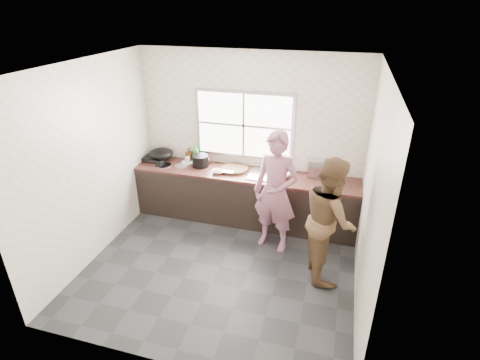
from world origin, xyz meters
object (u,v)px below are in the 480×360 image
(plate_food, at_px, (187,162))
(bottle_brown_tall, at_px, (190,155))
(bowl_crabs, at_px, (282,175))
(wok, at_px, (161,153))
(burner, at_px, (155,157))
(pot_lid_left, at_px, (163,165))
(bowl_mince, at_px, (218,172))
(bowl_held, at_px, (276,179))
(bottle_brown_short, at_px, (207,159))
(cutting_board, at_px, (235,169))
(dish_rack, at_px, (319,167))
(woman, at_px, (275,196))
(black_pot, at_px, (200,161))
(pot_lid_right, at_px, (181,166))
(bottle_green, at_px, (196,153))
(person_side, at_px, (330,219))
(glass_jar, at_px, (188,160))

(plate_food, bearing_deg, bottle_brown_tall, 83.77)
(bowl_crabs, height_order, wok, wok)
(wok, bearing_deg, bowl_crabs, -1.53)
(bowl_crabs, bearing_deg, wok, 178.47)
(burner, xyz_separation_m, pot_lid_left, (0.27, -0.24, -0.03))
(burner, bearing_deg, bowl_mince, -12.42)
(burner, distance_m, wok, 0.20)
(bowl_held, distance_m, burner, 2.20)
(bowl_mince, height_order, bowl_held, bowl_held)
(bottle_brown_short, relative_size, pot_lid_left, 0.59)
(bottle_brown_tall, bearing_deg, bowl_crabs, -6.91)
(wok, bearing_deg, cutting_board, -1.00)
(bowl_held, relative_size, pot_lid_left, 0.75)
(cutting_board, bearing_deg, bowl_held, -15.19)
(wok, distance_m, pot_lid_left, 0.25)
(bottle_brown_tall, distance_m, dish_rack, 2.16)
(bowl_crabs, bearing_deg, burner, 176.85)
(bowl_held, distance_m, pot_lid_left, 1.91)
(cutting_board, relative_size, bowl_crabs, 2.12)
(bowl_held, bearing_deg, pot_lid_left, 178.70)
(woman, bearing_deg, black_pot, 168.45)
(bowl_mince, relative_size, wok, 0.46)
(pot_lid_left, bearing_deg, pot_lid_right, 10.17)
(bottle_green, bearing_deg, wok, -166.20)
(bowl_mince, xyz_separation_m, plate_food, (-0.63, 0.26, -0.02))
(bottle_green, bearing_deg, bowl_crabs, -7.46)
(dish_rack, bearing_deg, pot_lid_right, 173.14)
(person_side, relative_size, plate_food, 8.44)
(bowl_crabs, relative_size, bottle_green, 0.65)
(dish_rack, bearing_deg, plate_food, 168.61)
(black_pot, distance_m, dish_rack, 1.91)
(burner, bearing_deg, bottle_green, 5.79)
(plate_food, xyz_separation_m, bottle_brown_tall, (0.01, 0.09, 0.10))
(bottle_green, bearing_deg, dish_rack, 0.00)
(bowl_held, xyz_separation_m, wok, (-2.03, 0.22, 0.11))
(bottle_brown_tall, relative_size, dish_rack, 0.57)
(cutting_board, xyz_separation_m, pot_lid_right, (-0.90, -0.10, -0.02))
(cutting_board, bearing_deg, dish_rack, 7.17)
(person_side, relative_size, bottle_brown_tall, 7.89)
(bottle_green, distance_m, glass_jar, 0.19)
(black_pot, bearing_deg, plate_food, 163.06)
(plate_food, xyz_separation_m, dish_rack, (2.17, 0.09, 0.13))
(woman, distance_m, black_pot, 1.53)
(black_pot, height_order, pot_lid_left, black_pot)
(cutting_board, distance_m, bottle_brown_tall, 0.87)
(black_pot, relative_size, bottle_brown_tall, 1.26)
(woman, height_order, bowl_crabs, woman)
(glass_jar, distance_m, wok, 0.47)
(bowl_mince, distance_m, wok, 1.11)
(bowl_mince, xyz_separation_m, bowl_crabs, (1.01, 0.15, 0.01))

